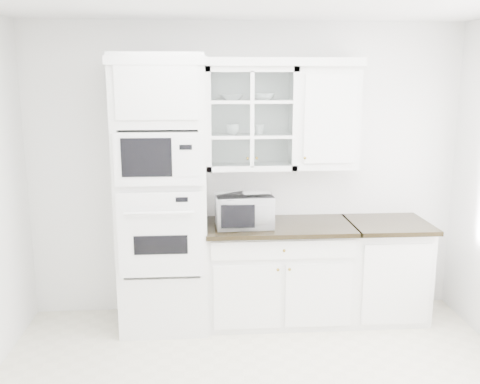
{
  "coord_description": "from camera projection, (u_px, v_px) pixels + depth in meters",
  "views": [
    {
      "loc": [
        -0.39,
        -3.15,
        2.2
      ],
      "look_at": [
        -0.1,
        1.05,
        1.3
      ],
      "focal_mm": 40.0,
      "sensor_mm": 36.0,
      "label": 1
    }
  ],
  "objects": [
    {
      "name": "extra_base_cabinet",
      "position": [
        385.0,
        269.0,
        4.97
      ],
      "size": [
        0.72,
        0.67,
        0.92
      ],
      "color": "white",
      "rests_on": "ground"
    },
    {
      "name": "cup_b",
      "position": [
        259.0,
        129.0,
        4.76
      ],
      "size": [
        0.11,
        0.11,
        0.09
      ],
      "primitive_type": "imported",
      "rotation": [
        0.0,
        0.0,
        0.2
      ],
      "color": "white",
      "rests_on": "upper_cabinet_glass"
    },
    {
      "name": "upper_cabinet_solid",
      "position": [
        326.0,
        118.0,
        4.77
      ],
      "size": [
        0.55,
        0.33,
        0.9
      ],
      "primitive_type": "cube",
      "color": "white",
      "rests_on": "room_shell"
    },
    {
      "name": "bowl_a",
      "position": [
        232.0,
        97.0,
        4.69
      ],
      "size": [
        0.21,
        0.21,
        0.05
      ],
      "primitive_type": "imported",
      "rotation": [
        0.0,
        0.0,
        -0.02
      ],
      "color": "white",
      "rests_on": "upper_cabinet_glass"
    },
    {
      "name": "oven_column",
      "position": [
        163.0,
        196.0,
        4.64
      ],
      "size": [
        0.76,
        0.68,
        2.4
      ],
      "color": "white",
      "rests_on": "ground"
    },
    {
      "name": "upper_cabinet_glass",
      "position": [
        250.0,
        118.0,
        4.72
      ],
      "size": [
        0.8,
        0.33,
        0.9
      ],
      "color": "white",
      "rests_on": "room_shell"
    },
    {
      "name": "bowl_b",
      "position": [
        263.0,
        97.0,
        4.67
      ],
      "size": [
        0.2,
        0.2,
        0.06
      ],
      "primitive_type": "imported",
      "rotation": [
        0.0,
        0.0,
        0.03
      ],
      "color": "white",
      "rests_on": "upper_cabinet_glass"
    },
    {
      "name": "crown_molding",
      "position": [
        239.0,
        62.0,
        4.59
      ],
      "size": [
        2.14,
        0.38,
        0.07
      ],
      "primitive_type": "cube",
      "color": "white",
      "rests_on": "room_shell"
    },
    {
      "name": "room_shell",
      "position": [
        261.0,
        142.0,
        3.61
      ],
      "size": [
        4.0,
        3.5,
        2.7
      ],
      "color": "white",
      "rests_on": "ground"
    },
    {
      "name": "cup_a",
      "position": [
        233.0,
        129.0,
        4.73
      ],
      "size": [
        0.14,
        0.14,
        0.09
      ],
      "primitive_type": "imported",
      "rotation": [
        0.0,
        0.0,
        -0.26
      ],
      "color": "white",
      "rests_on": "upper_cabinet_glass"
    },
    {
      "name": "base_cabinet_run",
      "position": [
        278.0,
        271.0,
        4.9
      ],
      "size": [
        1.32,
        0.67,
        0.92
      ],
      "color": "white",
      "rests_on": "ground"
    },
    {
      "name": "countertop_microwave",
      "position": [
        244.0,
        210.0,
        4.7
      ],
      "size": [
        0.51,
        0.43,
        0.29
      ],
      "primitive_type": "imported",
      "rotation": [
        0.0,
        0.0,
        3.19
      ],
      "color": "white",
      "rests_on": "base_cabinet_run"
    }
  ]
}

